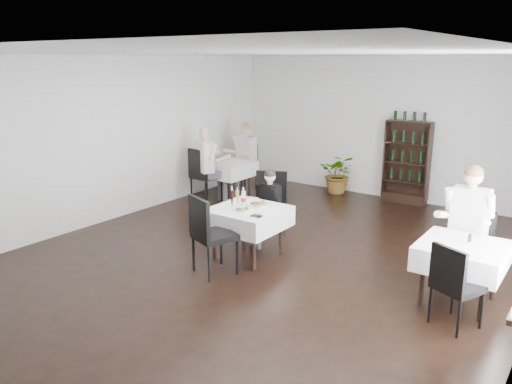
# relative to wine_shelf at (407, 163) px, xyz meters

# --- Properties ---
(room_shell) EXTENTS (9.00, 9.00, 9.00)m
(room_shell) POSITION_rel_wine_shelf_xyz_m (-0.60, -4.31, 0.65)
(room_shell) COLOR black
(room_shell) RESTS_ON ground
(wine_shelf) EXTENTS (0.90, 0.28, 1.75)m
(wine_shelf) POSITION_rel_wine_shelf_xyz_m (0.00, 0.00, 0.00)
(wine_shelf) COLOR black
(wine_shelf) RESTS_ON ground
(main_table) EXTENTS (1.03, 1.03, 0.77)m
(main_table) POSITION_rel_wine_shelf_xyz_m (-0.90, -4.31, -0.23)
(main_table) COLOR black
(main_table) RESTS_ON ground
(left_table) EXTENTS (0.98, 0.98, 0.77)m
(left_table) POSITION_rel_wine_shelf_xyz_m (-3.30, -1.81, -0.23)
(left_table) COLOR black
(left_table) RESTS_ON ground
(right_table) EXTENTS (0.98, 0.98, 0.77)m
(right_table) POSITION_rel_wine_shelf_xyz_m (2.10, -4.01, -0.23)
(right_table) COLOR black
(right_table) RESTS_ON ground
(potted_tree) EXTENTS (0.97, 0.90, 0.89)m
(potted_tree) POSITION_rel_wine_shelf_xyz_m (-1.48, -0.11, -0.40)
(potted_tree) COLOR #26531C
(potted_tree) RESTS_ON ground
(main_chair_far) EXTENTS (0.68, 0.69, 1.13)m
(main_chair_far) POSITION_rel_wine_shelf_xyz_m (-1.08, -3.47, -0.20)
(main_chair_far) COLOR black
(main_chair_far) RESTS_ON ground
(main_chair_near) EXTENTS (0.67, 0.67, 1.13)m
(main_chair_near) POSITION_rel_wine_shelf_xyz_m (-0.95, -5.16, -0.20)
(main_chair_near) COLOR black
(main_chair_near) RESTS_ON ground
(left_chair_far) EXTENTS (0.50, 0.50, 1.07)m
(left_chair_far) POSITION_rel_wine_shelf_xyz_m (-3.38, -1.06, -0.24)
(left_chair_far) COLOR black
(left_chair_far) RESTS_ON ground
(left_chair_near) EXTENTS (0.56, 0.57, 1.15)m
(left_chair_near) POSITION_rel_wine_shelf_xyz_m (-3.44, -2.46, -0.19)
(left_chair_near) COLOR black
(left_chair_near) RESTS_ON ground
(right_chair_far) EXTENTS (0.61, 0.62, 1.01)m
(right_chair_far) POSITION_rel_wine_shelf_xyz_m (2.05, -3.29, -0.27)
(right_chair_far) COLOR black
(right_chair_far) RESTS_ON ground
(right_chair_near) EXTENTS (0.59, 0.59, 0.98)m
(right_chair_near) POSITION_rel_wine_shelf_xyz_m (2.19, -4.69, -0.29)
(right_chair_near) COLOR black
(right_chair_near) RESTS_ON ground
(diner_main) EXTENTS (0.52, 0.56, 1.24)m
(diner_main) POSITION_rel_wine_shelf_xyz_m (-0.97, -3.71, -0.13)
(diner_main) COLOR #3E3E45
(diner_main) RESTS_ON ground
(diner_left_far) EXTENTS (0.64, 0.66, 1.58)m
(diner_left_far) POSITION_rel_wine_shelf_xyz_m (-3.24, -1.33, 0.07)
(diner_left_far) COLOR #3E3E45
(diner_left_far) RESTS_ON ground
(diner_left_near) EXTENTS (0.71, 0.75, 1.60)m
(diner_left_near) POSITION_rel_wine_shelf_xyz_m (-3.31, -2.41, 0.08)
(diner_left_near) COLOR #3E3E45
(diner_left_near) RESTS_ON ground
(diner_right_far) EXTENTS (0.63, 0.64, 1.63)m
(diner_right_far) POSITION_rel_wine_shelf_xyz_m (2.00, -3.47, 0.10)
(diner_right_far) COLOR #3E3E45
(diner_right_far) RESTS_ON ground
(plate_far) EXTENTS (0.32, 0.32, 0.09)m
(plate_far) POSITION_rel_wine_shelf_xyz_m (-0.85, -4.12, -0.06)
(plate_far) COLOR white
(plate_far) RESTS_ON main_table
(plate_near) EXTENTS (0.24, 0.24, 0.07)m
(plate_near) POSITION_rel_wine_shelf_xyz_m (-0.88, -4.48, -0.06)
(plate_near) COLOR white
(plate_near) RESTS_ON main_table
(pilsner_dark) EXTENTS (0.08, 0.08, 0.32)m
(pilsner_dark) POSITION_rel_wine_shelf_xyz_m (-1.13, -4.41, 0.06)
(pilsner_dark) COLOR black
(pilsner_dark) RESTS_ON main_table
(pilsner_lager) EXTENTS (0.06, 0.06, 0.27)m
(pilsner_lager) POSITION_rel_wine_shelf_xyz_m (-1.14, -4.27, 0.04)
(pilsner_lager) COLOR gold
(pilsner_lager) RESTS_ON main_table
(coke_bottle) EXTENTS (0.07, 0.07, 0.28)m
(coke_bottle) POSITION_rel_wine_shelf_xyz_m (-1.04, -4.25, 0.04)
(coke_bottle) COLOR silver
(coke_bottle) RESTS_ON main_table
(napkin_cutlery) EXTENTS (0.16, 0.18, 0.02)m
(napkin_cutlery) POSITION_rel_wine_shelf_xyz_m (-0.57, -4.57, -0.07)
(napkin_cutlery) COLOR black
(napkin_cutlery) RESTS_ON main_table
(pepper_mill) EXTENTS (0.05, 0.05, 0.10)m
(pepper_mill) POSITION_rel_wine_shelf_xyz_m (2.14, -3.89, -0.03)
(pepper_mill) COLOR black
(pepper_mill) RESTS_ON right_table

